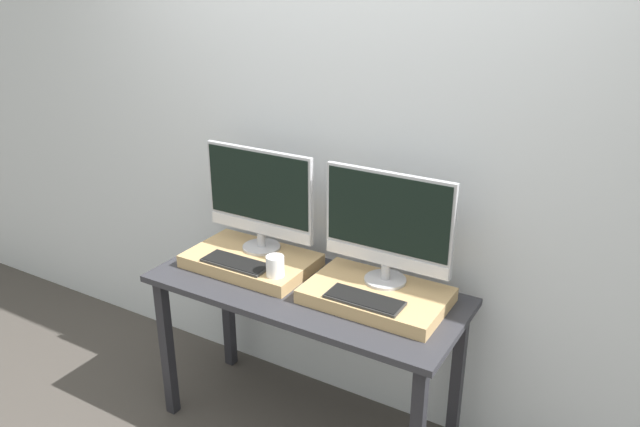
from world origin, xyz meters
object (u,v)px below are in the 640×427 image
(monitor_left, at_px, (259,196))
(monitor_right, at_px, (387,224))
(keyboard_right, at_px, (364,299))
(keyboard_left, at_px, (236,263))
(mug, at_px, (275,266))

(monitor_left, distance_m, monitor_right, 0.65)
(monitor_right, bearing_deg, keyboard_right, -90.00)
(monitor_right, height_order, keyboard_right, monitor_right)
(monitor_left, distance_m, keyboard_right, 0.73)
(keyboard_left, distance_m, keyboard_right, 0.65)
(monitor_right, bearing_deg, mug, -155.67)
(keyboard_left, height_order, mug, mug)
(mug, distance_m, keyboard_right, 0.44)
(monitor_right, distance_m, keyboard_right, 0.33)
(monitor_right, bearing_deg, keyboard_left, -163.19)
(monitor_right, xyz_separation_m, keyboard_right, (-0.00, -0.20, -0.26))
(mug, bearing_deg, monitor_right, 24.33)
(monitor_left, height_order, keyboard_left, monitor_left)
(keyboard_right, bearing_deg, mug, 180.00)
(monitor_left, distance_m, mug, 0.37)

